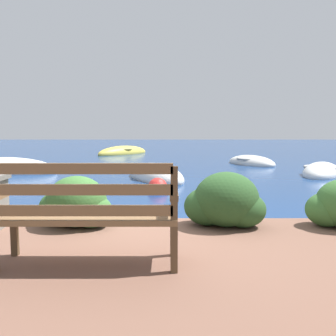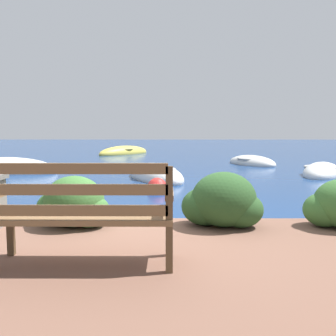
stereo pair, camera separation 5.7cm
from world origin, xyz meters
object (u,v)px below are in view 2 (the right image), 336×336
(rowboat_far, at_px, (8,171))
(mooring_buoy, at_px, (157,188))
(park_bench, at_px, (83,212))
(rowboat_mid, at_px, (322,173))
(rowboat_nearest, at_px, (156,177))
(rowboat_distant, at_px, (124,153))
(rowboat_outer, at_px, (252,163))

(rowboat_far, xyz_separation_m, mooring_buoy, (4.85, -3.39, 0.01))
(park_bench, xyz_separation_m, rowboat_mid, (5.35, 8.02, -0.64))
(rowboat_nearest, height_order, rowboat_distant, rowboat_distant)
(park_bench, height_order, mooring_buoy, park_bench)
(park_bench, height_order, rowboat_far, park_bench)
(rowboat_outer, distance_m, rowboat_distant, 8.01)
(rowboat_nearest, relative_size, rowboat_mid, 1.18)
(park_bench, relative_size, rowboat_nearest, 0.53)
(rowboat_mid, distance_m, rowboat_outer, 3.60)
(rowboat_nearest, bearing_deg, rowboat_mid, 74.81)
(rowboat_mid, relative_size, rowboat_outer, 0.97)
(rowboat_nearest, relative_size, mooring_buoy, 6.00)
(rowboat_nearest, bearing_deg, rowboat_far, -130.98)
(park_bench, distance_m, mooring_buoy, 5.24)
(park_bench, bearing_deg, mooring_buoy, 85.56)
(park_bench, bearing_deg, rowboat_mid, 57.07)
(rowboat_mid, bearing_deg, rowboat_outer, -127.97)
(rowboat_outer, height_order, rowboat_distant, rowboat_distant)
(rowboat_nearest, distance_m, rowboat_distant, 10.00)
(park_bench, bearing_deg, rowboat_far, 117.81)
(rowboat_outer, relative_size, mooring_buoy, 5.29)
(park_bench, bearing_deg, rowboat_nearest, 87.89)
(rowboat_mid, xyz_separation_m, rowboat_outer, (-1.39, 3.32, -0.00))
(rowboat_mid, height_order, rowboat_far, rowboat_far)
(rowboat_far, xyz_separation_m, rowboat_outer, (8.34, 2.77, -0.02))
(park_bench, relative_size, rowboat_mid, 0.63)
(rowboat_mid, relative_size, mooring_buoy, 5.10)
(rowboat_outer, xyz_separation_m, mooring_buoy, (-3.49, -6.16, 0.02))
(rowboat_nearest, bearing_deg, rowboat_distant, 167.40)
(rowboat_nearest, distance_m, rowboat_outer, 5.50)
(rowboat_far, bearing_deg, rowboat_distant, -100.29)
(rowboat_outer, bearing_deg, rowboat_far, 80.10)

